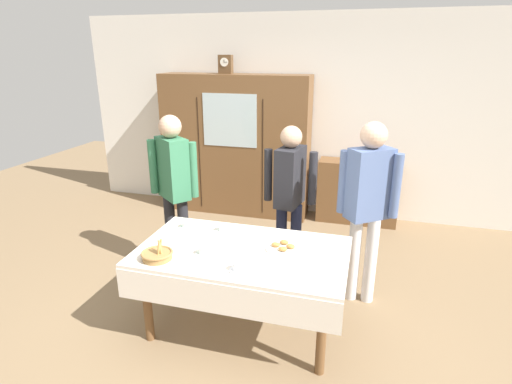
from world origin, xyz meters
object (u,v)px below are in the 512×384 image
Objects in this scene: tea_cup_mid_left at (187,225)px; spoon_near_right at (279,273)px; mantel_clock at (226,64)px; spoon_mid_right at (188,235)px; bookshelf_low at (357,192)px; tea_cup_far_right at (204,251)px; tea_cup_near_left at (238,267)px; pastry_plate at (283,247)px; person_beside_shelf at (290,188)px; dining_table at (241,263)px; person_behind_table_right at (174,180)px; book_stack at (360,159)px; wall_cabinet at (235,146)px; person_behind_table_left at (368,197)px; tea_cup_mid_right at (223,228)px; spoon_back_edge at (321,268)px; bread_basket at (157,255)px.

tea_cup_mid_left reaches higher than spoon_near_right.
spoon_mid_right is at bearing -78.48° from mantel_clock.
tea_cup_far_right is at bearing -111.21° from bookshelf_low.
tea_cup_near_left reaches higher than spoon_near_right.
bookshelf_low is 3.76× the size of pastry_plate.
spoon_near_right is at bearing -82.19° from person_beside_shelf.
tea_cup_mid_left reaches higher than dining_table.
book_stack is at bearing 46.27° from person_behind_table_right.
book_stack is 1.74× the size of spoon_near_right.
mantel_clock is at bearing -178.39° from book_stack.
tea_cup_far_right and tea_cup_mid_left have the same top height.
dining_table is 2.77m from book_stack.
pastry_plate is (0.24, 0.42, -0.01)m from tea_cup_near_left.
pastry_plate is (1.21, -2.45, -0.22)m from wall_cabinet.
tea_cup_near_left is 1.09× the size of spoon_near_right.
person_beside_shelf is at bearing 97.81° from spoon_near_right.
bookshelf_low is 0.68× the size of person_beside_shelf.
person_behind_table_left is at bearing 44.15° from pastry_plate.
person_behind_table_right reaches higher than bookshelf_low.
tea_cup_mid_right is 1.09× the size of spoon_back_edge.
tea_cup_near_left and tea_cup_mid_right have the same top height.
bookshelf_low is 8.85× the size of spoon_mid_right.
person_behind_table_left reaches higher than person_behind_table_right.
spoon_near_right is at bearing 7.49° from tea_cup_near_left.
tea_cup_far_right is (-1.07, -2.75, 0.34)m from bookshelf_low.
person_behind_table_left reaches higher than dining_table.
pastry_plate is at bearing 24.08° from dining_table.
wall_cabinet is at bearing -178.30° from book_stack.
person_behind_table_right reaches higher than pastry_plate.
tea_cup_mid_left reaches higher than spoon_mid_right.
person_behind_table_left reaches higher than tea_cup_mid_left.
wall_cabinet is 2.60m from person_behind_table_left.
pastry_plate is 2.35× the size of spoon_back_edge.
wall_cabinet is 7.34× the size of pastry_plate.
tea_cup_far_right reaches higher than pastry_plate.
mantel_clock is 3.41m from spoon_near_right.
spoon_mid_right is at bearing -118.15° from bookshelf_low.
bread_basket is at bearing -115.26° from bookshelf_low.
tea_cup_near_left is 1.09× the size of spoon_mid_right.
tea_cup_mid_right is 0.08× the size of person_behind_table_right.
book_stack is 1.91m from person_behind_table_left.
mantel_clock is at bearing 121.65° from spoon_back_edge.
mantel_clock is 2.02× the size of spoon_near_right.
person_behind_table_right is (-1.59, 0.89, 0.27)m from spoon_back_edge.
bread_basket is 0.97m from pastry_plate.
person_behind_table_right is at bearing -168.90° from person_beside_shelf.
mantel_clock is 3.09m from tea_cup_far_right.
bread_basket is 0.44m from spoon_mid_right.
person_behind_table_left is at bearing 59.80° from spoon_near_right.
spoon_near_right is at bearing -11.60° from tea_cup_far_right.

